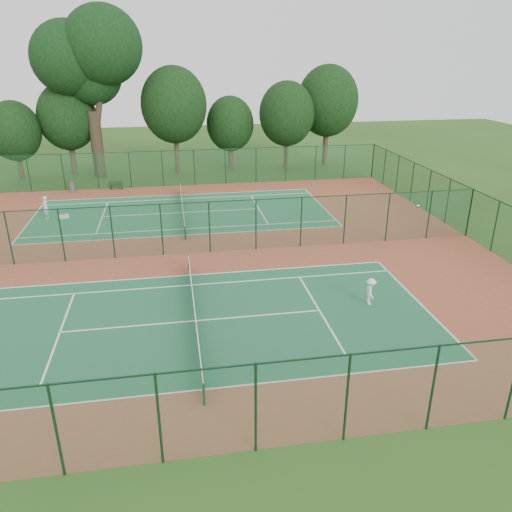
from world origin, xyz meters
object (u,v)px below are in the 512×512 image
at_px(player_far, 46,208).
at_px(trash_bin, 72,187).
at_px(player_near, 371,291).
at_px(bench, 116,185).
at_px(kit_bag, 63,217).
at_px(big_tree, 88,57).

relative_size(player_far, trash_bin, 1.89).
height_order(player_near, bench, player_near).
bearing_deg(player_near, trash_bin, 46.11).
distance_m(player_near, kit_bag, 25.77).
distance_m(player_far, bench, 9.58).
bearing_deg(trash_bin, player_far, -94.52).
bearing_deg(big_tree, bench, -71.87).
xyz_separation_m(player_near, player_far, (-19.88, 17.91, 0.19)).
height_order(player_near, player_far, player_far).
bearing_deg(trash_bin, bench, 3.92).
relative_size(player_far, bench, 1.35).
height_order(player_far, big_tree, big_tree).
height_order(trash_bin, kit_bag, trash_bin).
bearing_deg(player_far, kit_bag, 98.77).
height_order(player_near, kit_bag, player_near).
height_order(bench, big_tree, big_tree).
bearing_deg(big_tree, trash_bin, -107.48).
distance_m(player_near, big_tree, 38.29).
height_order(player_near, big_tree, big_tree).
relative_size(trash_bin, kit_bag, 1.16).
bearing_deg(trash_bin, kit_bag, -85.73).
bearing_deg(kit_bag, trash_bin, 72.33).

